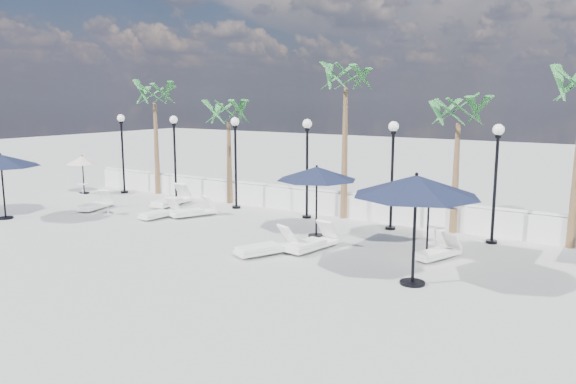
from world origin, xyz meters
The scene contains 27 objects.
ground centered at (0.00, 0.00, 0.00)m, with size 100.00×100.00×0.00m, color #A8A8A3.
balustrade centered at (0.00, 7.50, 0.47)m, with size 26.00×0.30×1.01m.
lamppost_0 centered at (-10.50, 6.50, 2.49)m, with size 0.36×0.36×3.84m.
lamppost_1 centered at (-7.00, 6.50, 2.49)m, with size 0.36×0.36×3.84m.
lamppost_2 centered at (-3.50, 6.50, 2.49)m, with size 0.36×0.36×3.84m.
lamppost_3 centered at (0.00, 6.50, 2.49)m, with size 0.36×0.36×3.84m.
lamppost_4 centered at (3.50, 6.50, 2.49)m, with size 0.36×0.36×3.84m.
lamppost_5 centered at (7.00, 6.50, 2.49)m, with size 0.36×0.36×3.84m.
palm_0 centered at (-9.00, 7.30, 4.53)m, with size 2.60×2.60×5.50m.
palm_1 centered at (-4.50, 7.30, 3.75)m, with size 2.60×2.60×4.70m.
palm_2 centered at (1.20, 7.30, 5.12)m, with size 2.60×2.60×6.10m.
palm_3 centered at (5.50, 7.30, 3.95)m, with size 2.60×2.60×4.90m.
lounger_0 centered at (-8.22, 3.03, 0.22)m, with size 1.03×1.87×0.67m.
lounger_1 centered at (-3.86, 4.24, 0.23)m, with size 1.27×1.91×0.69m.
lounger_2 centered at (-6.14, 5.35, 0.27)m, with size 0.97×2.21×0.80m.
lounger_3 centered at (-4.79, 3.34, 0.22)m, with size 0.65×1.77×0.65m.
lounger_4 centered at (1.69, 1.42, 0.24)m, with size 1.36×2.03×0.73m.
lounger_5 centered at (6.12, 3.78, 0.21)m, with size 1.05×1.73×0.62m.
lounger_6 centered at (2.57, 2.59, 0.25)m, with size 0.95×2.05×0.74m.
side_table_0 centered at (-12.00, 5.21, 0.30)m, with size 0.51×0.51×0.50m.
side_table_1 centered at (-7.01, 2.66, 0.28)m, with size 0.48×0.48×0.47m.
side_table_2 centered at (5.48, 5.44, 0.35)m, with size 0.59×0.59×0.57m.
parasol_navy_left centered at (-9.71, -0.04, 2.26)m, with size 2.90×2.90×2.56m.
parasol_navy_mid centered at (1.80, 4.16, 2.15)m, with size 2.72×2.72×2.44m.
parasol_navy_right centered at (6.32, 1.25, 2.51)m, with size 3.18×3.18×2.85m.
parasol_cream_sq_a centered at (5.82, 3.71, 2.07)m, with size 4.56×4.56×2.24m.
parasol_cream_small centered at (-12.00, 5.29, 1.62)m, with size 1.54×1.54×1.89m.
Camera 1 is at (11.14, -11.83, 4.68)m, focal length 35.00 mm.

